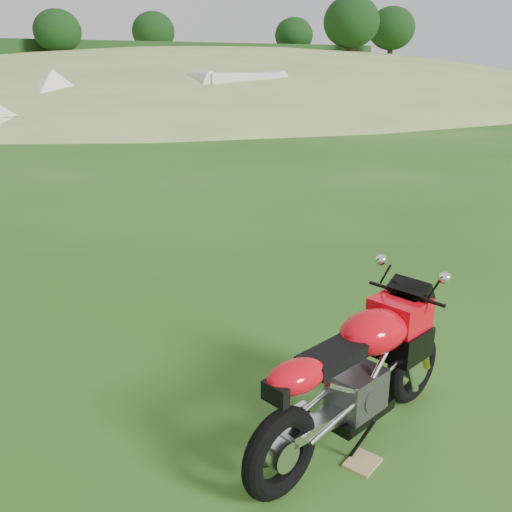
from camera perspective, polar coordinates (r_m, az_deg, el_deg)
ground at (r=5.93m, az=0.20°, el=-9.78°), size 120.00×120.00×0.00m
hillside at (r=51.91m, az=-3.86°, el=15.77°), size 80.00×64.00×8.00m
hedgerow at (r=51.91m, az=-3.86°, el=15.77°), size 36.00×1.20×8.60m
sport_motorcycle at (r=4.44m, az=10.02°, el=-10.81°), size 2.28×0.90×1.33m
plywood_board at (r=4.59m, az=10.60°, el=-19.63°), size 0.31×0.27×0.02m
tent_mid at (r=28.31m, az=-19.42°, el=14.74°), size 3.04×3.04×2.55m
caravan at (r=29.54m, az=-1.77°, el=15.69°), size 5.10×2.47×2.34m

